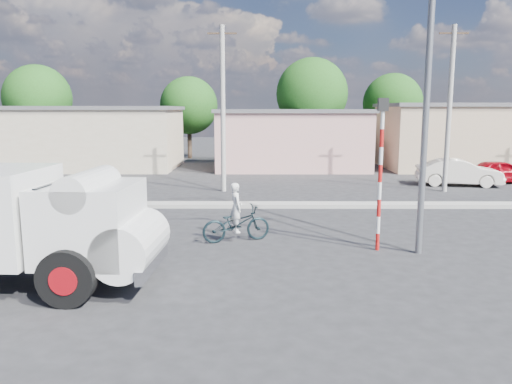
{
  "coord_description": "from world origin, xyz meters",
  "views": [
    {
      "loc": [
        -0.26,
        -12.56,
        4.06
      ],
      "look_at": [
        -0.34,
        3.98,
        1.3
      ],
      "focal_mm": 35.0,
      "sensor_mm": 36.0,
      "label": 1
    }
  ],
  "objects_px": {
    "traffic_pole": "(381,161)",
    "streetlight": "(422,75)",
    "car_cream": "(459,172)",
    "bicycle": "(236,224)",
    "truck": "(12,222)",
    "cyclist": "(236,217)",
    "car_red": "(500,172)"
  },
  "relations": [
    {
      "from": "cyclist",
      "to": "car_red",
      "type": "xyz_separation_m",
      "value": [
        14.1,
        12.46,
        -0.13
      ]
    },
    {
      "from": "truck",
      "to": "cyclist",
      "type": "bearing_deg",
      "value": 41.28
    },
    {
      "from": "traffic_pole",
      "to": "streetlight",
      "type": "relative_size",
      "value": 0.48
    },
    {
      "from": "bicycle",
      "to": "traffic_pole",
      "type": "xyz_separation_m",
      "value": [
        4.15,
        -0.96,
        2.04
      ]
    },
    {
      "from": "bicycle",
      "to": "car_red",
      "type": "relative_size",
      "value": 0.57
    },
    {
      "from": "car_cream",
      "to": "streetlight",
      "type": "xyz_separation_m",
      "value": [
        -6.3,
        -12.73,
        4.25
      ]
    },
    {
      "from": "bicycle",
      "to": "traffic_pole",
      "type": "height_order",
      "value": "traffic_pole"
    },
    {
      "from": "car_red",
      "to": "streetlight",
      "type": "height_order",
      "value": "streetlight"
    },
    {
      "from": "car_red",
      "to": "streetlight",
      "type": "distance_m",
      "value": 16.97
    },
    {
      "from": "car_red",
      "to": "streetlight",
      "type": "relative_size",
      "value": 0.41
    },
    {
      "from": "car_cream",
      "to": "car_red",
      "type": "xyz_separation_m",
      "value": [
        2.71,
        0.98,
        -0.08
      ]
    },
    {
      "from": "car_cream",
      "to": "streetlight",
      "type": "relative_size",
      "value": 0.48
    },
    {
      "from": "truck",
      "to": "traffic_pole",
      "type": "relative_size",
      "value": 1.55
    },
    {
      "from": "car_cream",
      "to": "traffic_pole",
      "type": "height_order",
      "value": "traffic_pole"
    },
    {
      "from": "traffic_pole",
      "to": "streetlight",
      "type": "distance_m",
      "value": 2.56
    },
    {
      "from": "streetlight",
      "to": "cyclist",
      "type": "bearing_deg",
      "value": 166.12
    },
    {
      "from": "truck",
      "to": "car_red",
      "type": "xyz_separation_m",
      "value": [
        19.02,
        16.41,
        -0.88
      ]
    },
    {
      "from": "bicycle",
      "to": "car_cream",
      "type": "bearing_deg",
      "value": -62.6
    },
    {
      "from": "truck",
      "to": "traffic_pole",
      "type": "bearing_deg",
      "value": 20.82
    },
    {
      "from": "bicycle",
      "to": "streetlight",
      "type": "relative_size",
      "value": 0.24
    },
    {
      "from": "truck",
      "to": "traffic_pole",
      "type": "distance_m",
      "value": 9.62
    },
    {
      "from": "truck",
      "to": "car_cream",
      "type": "height_order",
      "value": "truck"
    },
    {
      "from": "truck",
      "to": "bicycle",
      "type": "xyz_separation_m",
      "value": [
        4.93,
        3.96,
        -0.96
      ]
    },
    {
      "from": "truck",
      "to": "car_cream",
      "type": "xyz_separation_m",
      "value": [
        16.32,
        15.43,
        -0.8
      ]
    },
    {
      "from": "truck",
      "to": "cyclist",
      "type": "relative_size",
      "value": 4.39
    },
    {
      "from": "car_cream",
      "to": "traffic_pole",
      "type": "distance_m",
      "value": 14.51
    },
    {
      "from": "truck",
      "to": "bicycle",
      "type": "distance_m",
      "value": 6.39
    },
    {
      "from": "car_red",
      "to": "car_cream",
      "type": "bearing_deg",
      "value": 103.87
    },
    {
      "from": "cyclist",
      "to": "car_cream",
      "type": "height_order",
      "value": "cyclist"
    },
    {
      "from": "cyclist",
      "to": "traffic_pole",
      "type": "bearing_deg",
      "value": -120.79
    },
    {
      "from": "bicycle",
      "to": "truck",
      "type": "bearing_deg",
      "value": 110.95
    },
    {
      "from": "traffic_pole",
      "to": "car_cream",
      "type": "bearing_deg",
      "value": 59.77
    }
  ]
}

